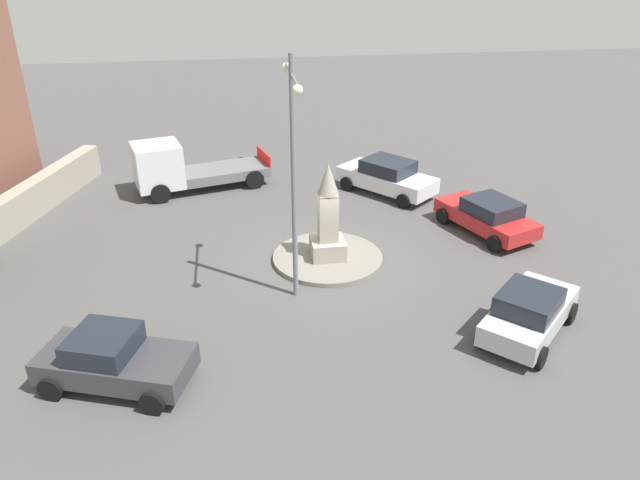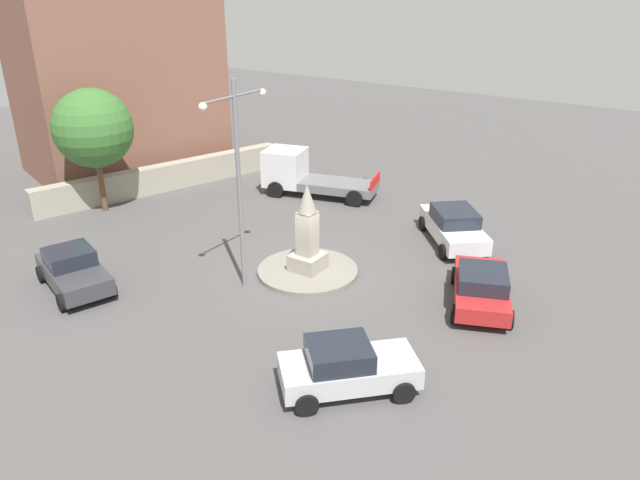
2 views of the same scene
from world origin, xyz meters
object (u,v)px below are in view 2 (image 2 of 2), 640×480
at_px(streetlamp, 238,168).
at_px(tree_near_wall, 93,128).
at_px(corner_building, 117,76).
at_px(car_dark_grey_waiting, 73,270).
at_px(monument, 307,236).
at_px(car_silver_parked_left, 346,367).
at_px(car_white_far_side, 454,226).
at_px(truck_white_passing, 303,174).
at_px(car_red_near_island, 481,286).

relative_size(streetlamp, tree_near_wall, 1.28).
bearing_deg(corner_building, tree_near_wall, -139.06).
relative_size(streetlamp, corner_building, 0.71).
distance_m(car_dark_grey_waiting, corner_building, 16.00).
bearing_deg(monument, corner_building, 72.10).
bearing_deg(car_silver_parked_left, streetlamp, 63.69).
bearing_deg(corner_building, car_white_far_side, -88.93).
distance_m(car_silver_parked_left, truck_white_passing, 16.45).
bearing_deg(car_dark_grey_waiting, monument, -48.06).
xyz_separation_m(car_white_far_side, truck_white_passing, (1.59, 9.01, 0.29)).
distance_m(car_white_far_side, car_red_near_island, 5.33).
height_order(car_silver_parked_left, car_white_far_side, car_white_far_side).
relative_size(car_silver_parked_left, truck_white_passing, 0.63).
bearing_deg(tree_near_wall, car_silver_parked_left, -107.24).
xyz_separation_m(streetlamp, car_white_far_side, (7.98, -4.96, -3.77)).
bearing_deg(truck_white_passing, tree_near_wall, 137.78).
xyz_separation_m(car_silver_parked_left, car_white_far_side, (11.13, 1.41, 0.03)).
distance_m(streetlamp, car_white_far_side, 10.13).
bearing_deg(car_white_far_side, car_red_near_island, -147.46).
distance_m(car_dark_grey_waiting, truck_white_passing, 13.26).
bearing_deg(monument, truck_white_passing, 36.19).
relative_size(car_white_far_side, tree_near_wall, 0.76).
relative_size(monument, car_white_far_side, 0.77).
height_order(car_white_far_side, corner_building, corner_building).
height_order(streetlamp, truck_white_passing, streetlamp).
bearing_deg(car_silver_parked_left, truck_white_passing, 39.32).
height_order(car_silver_parked_left, tree_near_wall, tree_near_wall).
xyz_separation_m(car_silver_parked_left, corner_building, (10.75, 21.85, 4.60)).
bearing_deg(corner_building, car_red_near_island, -99.99).
xyz_separation_m(truck_white_passing, corner_building, (-1.98, 11.43, 4.28)).
distance_m(car_white_far_side, corner_building, 20.95).
distance_m(car_silver_parked_left, car_red_near_island, 6.80).
distance_m(truck_white_passing, tree_near_wall, 10.44).
bearing_deg(car_red_near_island, tree_near_wall, 94.07).
bearing_deg(car_dark_grey_waiting, car_white_far_side, -40.81).
xyz_separation_m(monument, car_white_far_side, (5.83, -3.59, -0.77)).
bearing_deg(truck_white_passing, streetlamp, -157.07).
bearing_deg(car_white_far_side, car_silver_parked_left, -172.79).
height_order(car_silver_parked_left, truck_white_passing, truck_white_passing).
xyz_separation_m(car_silver_parked_left, car_red_near_island, (6.64, -1.46, -0.04)).
xyz_separation_m(truck_white_passing, tree_near_wall, (-7.41, 6.72, 2.99)).
relative_size(car_silver_parked_left, car_white_far_side, 0.86).
height_order(car_silver_parked_left, car_dark_grey_waiting, car_silver_parked_left).
xyz_separation_m(car_dark_grey_waiting, tree_near_wall, (5.81, 5.70, 3.33)).
xyz_separation_m(streetlamp, truck_white_passing, (9.58, 4.05, -3.48)).
xyz_separation_m(streetlamp, corner_building, (7.60, 15.48, 0.80)).
bearing_deg(car_dark_grey_waiting, tree_near_wall, 44.41).
xyz_separation_m(car_white_far_side, car_red_near_island, (-4.49, -2.87, -0.07)).
bearing_deg(streetlamp, car_dark_grey_waiting, 125.67).
xyz_separation_m(monument, corner_building, (5.45, 16.86, 3.80)).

